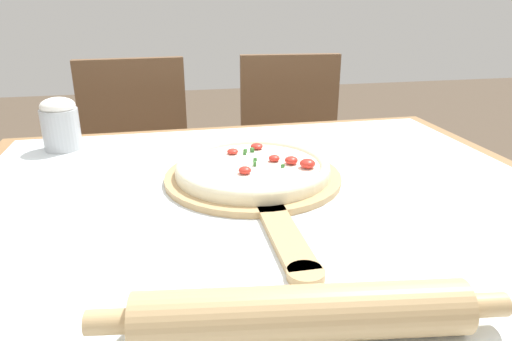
{
  "coord_description": "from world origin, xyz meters",
  "views": [
    {
      "loc": [
        -0.17,
        -0.71,
        1.1
      ],
      "look_at": [
        -0.01,
        0.07,
        0.79
      ],
      "focal_mm": 32.0,
      "sensor_mm": 36.0,
      "label": 1
    }
  ],
  "objects_px": {
    "flour_cup": "(60,123)",
    "chair_left": "(138,168)",
    "pizza_peel": "(255,181)",
    "pizza": "(253,167)",
    "chair_right": "(292,157)",
    "rolling_pin": "(302,313)"
  },
  "relations": [
    {
      "from": "chair_left",
      "to": "flour_cup",
      "type": "height_order",
      "value": "chair_left"
    },
    {
      "from": "chair_left",
      "to": "chair_right",
      "type": "xyz_separation_m",
      "value": [
        0.58,
        -0.0,
        0.0
      ]
    },
    {
      "from": "rolling_pin",
      "to": "chair_right",
      "type": "distance_m",
      "value": 1.3
    },
    {
      "from": "pizza",
      "to": "chair_left",
      "type": "distance_m",
      "value": 0.87
    },
    {
      "from": "pizza_peel",
      "to": "chair_left",
      "type": "height_order",
      "value": "chair_left"
    },
    {
      "from": "pizza_peel",
      "to": "pizza",
      "type": "bearing_deg",
      "value": 88.31
    },
    {
      "from": "pizza",
      "to": "chair_right",
      "type": "xyz_separation_m",
      "value": [
        0.31,
        0.79,
        -0.27
      ]
    },
    {
      "from": "pizza_peel",
      "to": "flour_cup",
      "type": "height_order",
      "value": "flour_cup"
    },
    {
      "from": "rolling_pin",
      "to": "chair_left",
      "type": "bearing_deg",
      "value": 100.6
    },
    {
      "from": "chair_left",
      "to": "flour_cup",
      "type": "xyz_separation_m",
      "value": [
        -0.13,
        -0.51,
        0.31
      ]
    },
    {
      "from": "pizza",
      "to": "chair_right",
      "type": "distance_m",
      "value": 0.89
    },
    {
      "from": "rolling_pin",
      "to": "flour_cup",
      "type": "relative_size",
      "value": 3.59
    },
    {
      "from": "flour_cup",
      "to": "rolling_pin",
      "type": "bearing_deg",
      "value": -63.38
    },
    {
      "from": "pizza_peel",
      "to": "pizza",
      "type": "xyz_separation_m",
      "value": [
        0.0,
        0.02,
        0.02
      ]
    },
    {
      "from": "chair_right",
      "to": "rolling_pin",
      "type": "bearing_deg",
      "value": -100.66
    },
    {
      "from": "rolling_pin",
      "to": "flour_cup",
      "type": "bearing_deg",
      "value": 116.62
    },
    {
      "from": "pizza_peel",
      "to": "rolling_pin",
      "type": "distance_m",
      "value": 0.42
    },
    {
      "from": "rolling_pin",
      "to": "pizza_peel",
      "type": "bearing_deg",
      "value": 84.97
    },
    {
      "from": "pizza",
      "to": "flour_cup",
      "type": "bearing_deg",
      "value": 145.08
    },
    {
      "from": "flour_cup",
      "to": "chair_left",
      "type": "bearing_deg",
      "value": 75.57
    },
    {
      "from": "chair_right",
      "to": "flour_cup",
      "type": "relative_size",
      "value": 7.36
    },
    {
      "from": "chair_right",
      "to": "pizza",
      "type": "bearing_deg",
      "value": -106.4
    }
  ]
}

